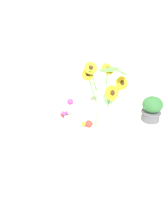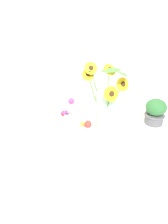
{
  "view_description": "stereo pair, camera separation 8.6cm",
  "coord_description": "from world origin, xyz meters",
  "px_view_note": "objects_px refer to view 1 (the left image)",
  "views": [
    {
      "loc": [
        -0.51,
        -0.87,
        0.76
      ],
      "look_at": [
        0.0,
        0.06,
        0.16
      ],
      "focal_mm": 35.0,
      "sensor_mm": 36.0,
      "label": 1
    },
    {
      "loc": [
        -0.43,
        -0.91,
        0.76
      ],
      "look_at": [
        0.0,
        0.06,
        0.16
      ],
      "focal_mm": 35.0,
      "sensor_mm": 36.0,
      "label": 2
    }
  ],
  "objects_px": {
    "serving_tray": "(84,134)",
    "mason_jar_sunflowers": "(105,106)",
    "potted_plant": "(152,109)",
    "vase_bulb_right": "(67,123)",
    "vase_small_center": "(85,129)",
    "vase_small_back": "(67,118)"
  },
  "relations": [
    {
      "from": "vase_small_center",
      "to": "serving_tray",
      "type": "bearing_deg",
      "value": 71.94
    },
    {
      "from": "serving_tray",
      "to": "vase_bulb_right",
      "type": "distance_m",
      "value": 0.13
    },
    {
      "from": "vase_bulb_right",
      "to": "potted_plant",
      "type": "relative_size",
      "value": 1.09
    },
    {
      "from": "serving_tray",
      "to": "mason_jar_sunflowers",
      "type": "distance_m",
      "value": 0.21
    },
    {
      "from": "mason_jar_sunflowers",
      "to": "potted_plant",
      "type": "distance_m",
      "value": 0.36
    },
    {
      "from": "mason_jar_sunflowers",
      "to": "vase_bulb_right",
      "type": "xyz_separation_m",
      "value": [
        -0.21,
        0.06,
        -0.08
      ]
    },
    {
      "from": "vase_small_back",
      "to": "serving_tray",
      "type": "bearing_deg",
      "value": -50.68
    },
    {
      "from": "mason_jar_sunflowers",
      "to": "vase_small_center",
      "type": "distance_m",
      "value": 0.17
    },
    {
      "from": "vase_small_back",
      "to": "vase_bulb_right",
      "type": "bearing_deg",
      "value": -112.31
    },
    {
      "from": "mason_jar_sunflowers",
      "to": "vase_bulb_right",
      "type": "height_order",
      "value": "mason_jar_sunflowers"
    },
    {
      "from": "mason_jar_sunflowers",
      "to": "potted_plant",
      "type": "height_order",
      "value": "mason_jar_sunflowers"
    },
    {
      "from": "vase_small_center",
      "to": "potted_plant",
      "type": "height_order",
      "value": "potted_plant"
    },
    {
      "from": "serving_tray",
      "to": "vase_small_back",
      "type": "height_order",
      "value": "vase_small_back"
    },
    {
      "from": "mason_jar_sunflowers",
      "to": "potted_plant",
      "type": "bearing_deg",
      "value": -4.24
    },
    {
      "from": "vase_small_center",
      "to": "vase_small_back",
      "type": "height_order",
      "value": "vase_small_back"
    },
    {
      "from": "vase_small_center",
      "to": "vase_bulb_right",
      "type": "relative_size",
      "value": 0.73
    },
    {
      "from": "serving_tray",
      "to": "vase_small_center",
      "type": "height_order",
      "value": "vase_small_center"
    },
    {
      "from": "serving_tray",
      "to": "vase_bulb_right",
      "type": "relative_size",
      "value": 2.7
    },
    {
      "from": "vase_bulb_right",
      "to": "vase_small_back",
      "type": "xyz_separation_m",
      "value": [
        0.02,
        0.06,
        -0.01
      ]
    },
    {
      "from": "vase_bulb_right",
      "to": "potted_plant",
      "type": "distance_m",
      "value": 0.56
    },
    {
      "from": "serving_tray",
      "to": "vase_small_back",
      "type": "xyz_separation_m",
      "value": [
        -0.07,
        0.09,
        0.08
      ]
    },
    {
      "from": "serving_tray",
      "to": "mason_jar_sunflowers",
      "type": "height_order",
      "value": "mason_jar_sunflowers"
    }
  ]
}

